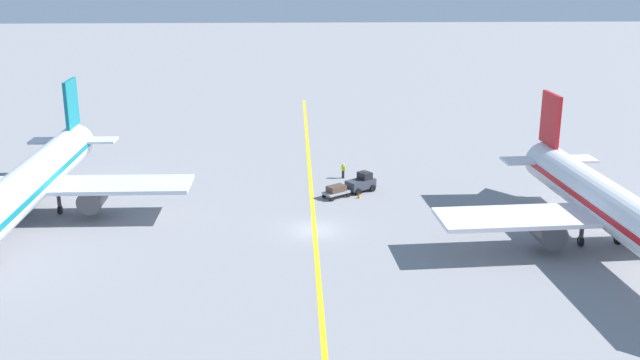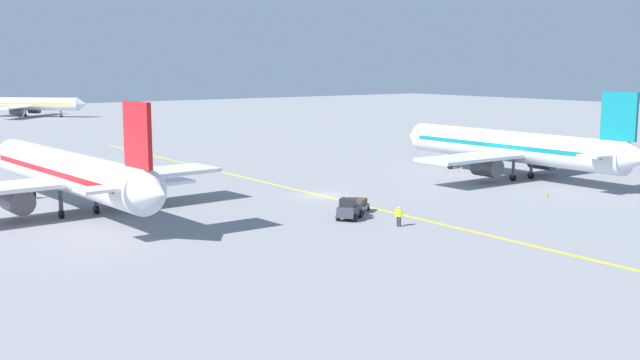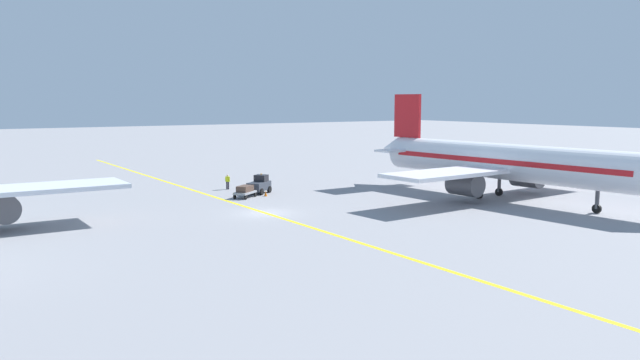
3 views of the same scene
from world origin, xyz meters
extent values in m
plane|color=gray|center=(0.00, 0.00, 0.00)|extent=(400.00, 400.00, 0.00)
cube|color=yellow|center=(0.00, 0.00, 0.00)|extent=(0.44, 120.00, 0.01)
cylinder|color=white|center=(-23.76, 6.35, 3.80)|extent=(5.57, 30.17, 3.60)
cone|color=white|center=(-22.67, -10.11, 4.10)|extent=(3.25, 3.20, 3.06)
cube|color=red|center=(-23.76, 6.35, 3.95)|extent=(5.41, 27.18, 0.50)
cube|color=white|center=(-23.69, 5.36, 3.08)|extent=(28.28, 7.04, 0.36)
cylinder|color=#4C4C51|center=(-18.70, 5.69, 1.83)|extent=(2.41, 3.34, 2.20)
cube|color=red|center=(-22.83, -7.62, 8.10)|extent=(0.62, 4.02, 5.00)
cube|color=white|center=(-22.87, -7.12, 4.20)|extent=(9.14, 2.99, 0.24)
cylinder|color=#4C4C51|center=(-25.22, 4.25, 1.40)|extent=(0.36, 0.36, 2.00)
cylinder|color=black|center=(-25.22, 4.25, 0.40)|extent=(0.33, 0.82, 0.80)
cylinder|color=#4C4C51|center=(-22.03, 4.46, 1.40)|extent=(0.36, 0.36, 2.00)
cylinder|color=black|center=(-22.03, 4.46, 0.40)|extent=(0.33, 0.82, 0.80)
cylinder|color=silver|center=(25.21, -3.10, 3.80)|extent=(3.68, 30.01, 3.60)
cone|color=silver|center=(25.17, -19.60, 4.10)|extent=(3.07, 3.01, 3.06)
cube|color=#0F727F|center=(25.21, -3.10, 3.95)|extent=(3.71, 27.01, 0.50)
cube|color=silver|center=(25.21, -4.10, 3.08)|extent=(28.01, 5.27, 0.36)
cylinder|color=#4C4C51|center=(20.21, -4.09, 1.83)|extent=(2.21, 3.21, 2.20)
cube|color=#0F727F|center=(25.18, -17.10, 8.10)|extent=(0.37, 4.00, 5.00)
cube|color=silver|center=(25.18, -16.60, 4.20)|extent=(9.01, 2.42, 0.24)
cylinder|color=#4C4C51|center=(23.61, -5.10, 1.40)|extent=(0.36, 0.36, 2.00)
cylinder|color=black|center=(23.61, -5.10, 0.40)|extent=(0.28, 0.80, 0.80)
cylinder|color=#4C4C51|center=(26.81, -5.11, 1.40)|extent=(0.36, 0.36, 2.00)
cylinder|color=black|center=(26.81, -5.11, 0.40)|extent=(0.28, 0.80, 0.80)
cube|color=#333842|center=(-5.01, -10.85, 0.80)|extent=(3.31, 2.98, 0.90)
cube|color=black|center=(-5.46, -11.18, 1.60)|extent=(1.64, 1.68, 0.70)
sphere|color=orange|center=(-5.46, -11.18, 2.03)|extent=(0.16, 0.16, 0.16)
cylinder|color=black|center=(-5.36, -12.03, 0.35)|extent=(0.71, 0.61, 0.70)
cylinder|color=black|center=(-6.24, -10.82, 0.35)|extent=(0.71, 0.61, 0.70)
cylinder|color=black|center=(-3.79, -10.88, 0.35)|extent=(0.71, 0.61, 0.70)
cylinder|color=black|center=(-4.67, -9.67, 0.35)|extent=(0.71, 0.61, 0.70)
cube|color=gray|center=(-2.43, -8.97, 0.54)|extent=(2.93, 2.66, 0.20)
cube|color=#4C382D|center=(-2.43, -8.97, 0.94)|extent=(2.13, 1.98, 0.60)
cylinder|color=black|center=(-2.90, -10.09, 0.22)|extent=(0.44, 0.37, 0.44)
cylinder|color=black|center=(-3.64, -9.07, 0.22)|extent=(0.44, 0.37, 0.44)
cylinder|color=black|center=(-1.22, -8.86, 0.22)|extent=(0.44, 0.37, 0.44)
cylinder|color=black|center=(-1.96, -7.85, 0.22)|extent=(0.44, 0.37, 0.44)
cylinder|color=#23232D|center=(-3.50, -15.70, 0.42)|extent=(0.16, 0.16, 0.85)
cylinder|color=#23232D|center=(-3.61, -15.54, 0.42)|extent=(0.16, 0.16, 0.85)
cube|color=#CCD819|center=(-3.55, -15.62, 1.15)|extent=(0.39, 0.42, 0.60)
cylinder|color=#CCD819|center=(-3.41, -15.82, 1.15)|extent=(0.10, 0.10, 0.55)
cylinder|color=#CCD819|center=(-3.69, -15.43, 1.15)|extent=(0.10, 0.10, 0.55)
sphere|color=beige|center=(-3.55, -15.62, 1.57)|extent=(0.22, 0.22, 0.22)
cone|color=orange|center=(-4.67, -8.72, 0.28)|extent=(0.32, 0.32, 0.55)
cone|color=orange|center=(17.93, -14.16, 0.28)|extent=(0.32, 0.32, 0.55)
cone|color=orange|center=(27.03, -11.57, 0.28)|extent=(0.32, 0.32, 0.55)
camera|label=1|loc=(1.73, 61.55, 23.46)|focal=42.00mm
camera|label=2|loc=(-44.71, -60.98, 13.32)|focal=42.00mm
camera|label=3|loc=(25.46, 47.89, 9.76)|focal=35.00mm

